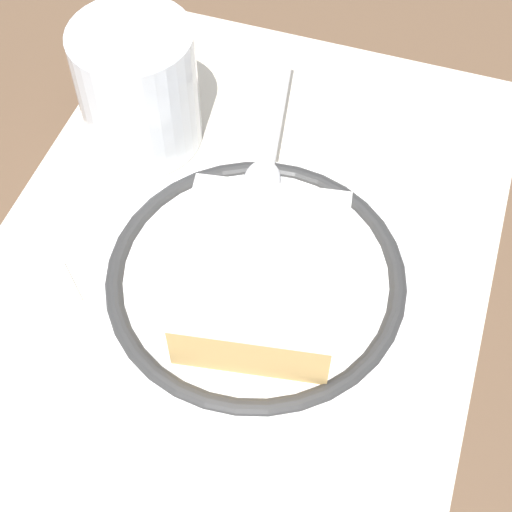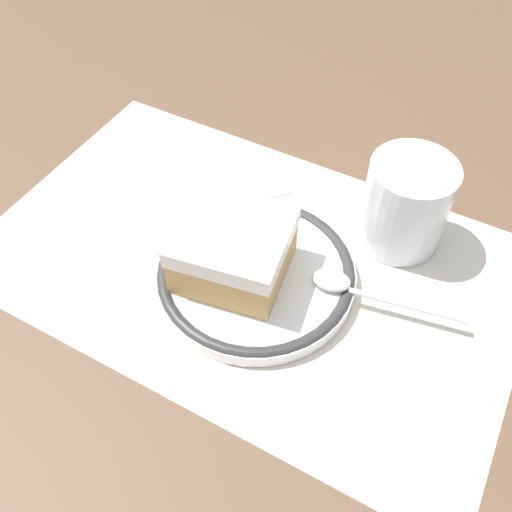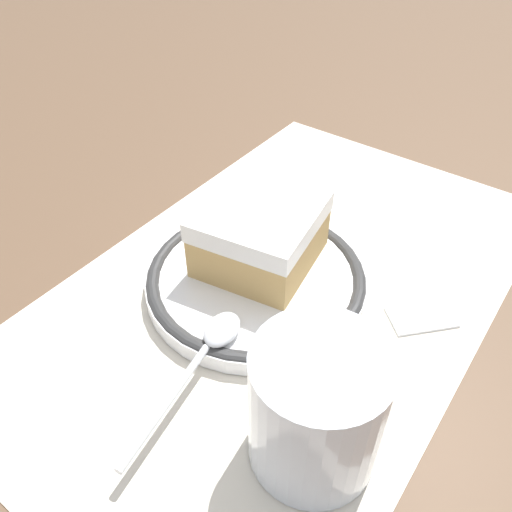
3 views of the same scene
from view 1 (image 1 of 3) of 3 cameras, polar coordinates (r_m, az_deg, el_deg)
name	(u,v)px [view 1 (image 1 of 3)]	position (r m, az deg, el deg)	size (l,w,h in m)	color
ground_plane	(219,305)	(0.46, -2.77, -3.61)	(2.40, 2.40, 0.00)	brown
placemat	(219,304)	(0.46, -2.77, -3.56)	(0.49, 0.30, 0.00)	beige
plate	(256,280)	(0.46, 0.00, -1.78)	(0.18, 0.18, 0.02)	white
cake_slice	(262,275)	(0.42, 0.47, -1.38)	(0.10, 0.10, 0.05)	tan
spoon	(270,164)	(0.50, 1.07, 6.83)	(0.13, 0.04, 0.01)	silver
cup	(139,95)	(0.52, -8.63, 11.68)	(0.08, 0.08, 0.09)	silver
sugar_packet	(32,296)	(0.47, -16.20, -2.85)	(0.05, 0.03, 0.01)	white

